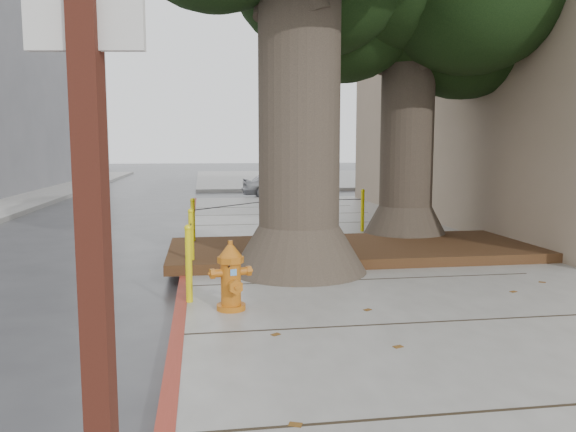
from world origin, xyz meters
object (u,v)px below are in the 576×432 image
Objects in this scene: car_red at (403,177)px; fire_hydrant at (231,276)px; car_silver at (281,184)px; signpost at (100,391)px.

fire_hydrant is at bearing 151.74° from car_red.
fire_hydrant is 21.18m from car_red.
car_silver is 6.76m from car_red.
car_red is at bearing -69.45° from car_silver.
signpost reaches higher than fire_hydrant.
car_red is at bearing 77.02° from signpost.
fire_hydrant is 0.34× the size of signpost.
signpost is at bearing 155.53° from car_red.
car_silver reaches higher than fire_hydrant.
fire_hydrant is 0.25× the size of car_silver.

